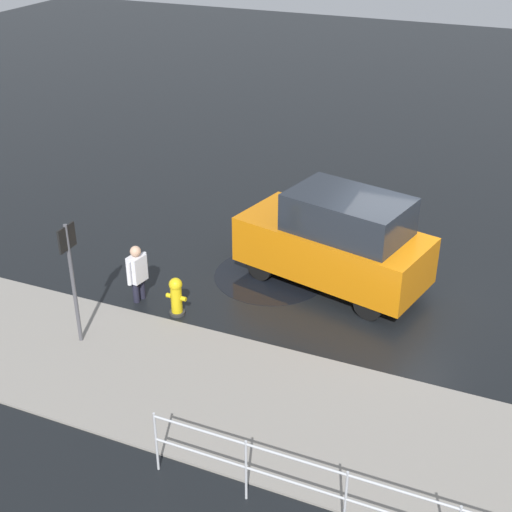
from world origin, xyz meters
name	(u,v)px	position (x,y,z in m)	size (l,w,h in m)	color
ground_plane	(397,297)	(0.00, 0.00, 0.00)	(60.00, 60.00, 0.00)	black
kerb_strip	(335,426)	(0.00, 4.20, 0.02)	(24.00, 3.20, 0.04)	gray
moving_hatchback	(337,240)	(1.34, 0.01, 1.03)	(4.19, 2.55, 2.06)	orange
fire_hydrant	(176,296)	(3.82, 2.31, 0.40)	(0.42, 0.31, 0.80)	gold
pedestrian	(137,270)	(4.77, 2.15, 0.68)	(0.30, 0.56, 1.22)	silver
metal_railing	(400,509)	(-1.40, 6.05, 0.71)	(7.00, 0.04, 1.05)	#B7BABF
sign_post	(71,267)	(4.99, 3.83, 1.58)	(0.07, 0.44, 2.40)	#4C4C51
puddle_patch	(271,275)	(2.69, 0.21, 0.00)	(2.44, 2.44, 0.01)	black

